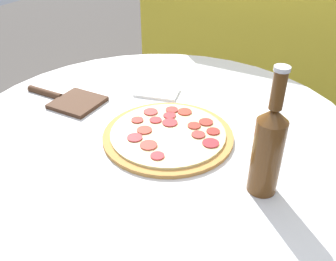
# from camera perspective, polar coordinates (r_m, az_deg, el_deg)

# --- Properties ---
(table) EXTENTS (1.07, 1.07, 0.78)m
(table) POSITION_cam_1_polar(r_m,az_deg,el_deg) (1.11, -1.42, -8.23)
(table) COLOR silver
(table) RESTS_ON ground_plane
(fence_panel) EXTENTS (1.38, 0.04, 1.50)m
(fence_panel) POSITION_cam_1_polar(r_m,az_deg,el_deg) (1.87, 14.88, 14.39)
(fence_panel) COLOR gold
(fence_panel) RESTS_ON ground_plane
(pizza) EXTENTS (0.33, 0.33, 0.02)m
(pizza) POSITION_cam_1_polar(r_m,az_deg,el_deg) (0.95, 0.02, -0.58)
(pizza) COLOR #B77F3D
(pizza) RESTS_ON table
(beer_bottle) EXTENTS (0.06, 0.06, 0.28)m
(beer_bottle) POSITION_cam_1_polar(r_m,az_deg,el_deg) (0.76, 15.01, -2.51)
(beer_bottle) COLOR #563314
(beer_bottle) RESTS_ON table
(pizza_paddle) EXTENTS (0.26, 0.13, 0.02)m
(pizza_paddle) POSITION_cam_1_polar(r_m,az_deg,el_deg) (1.15, -14.81, 4.46)
(pizza_paddle) COLOR #422819
(pizza_paddle) RESTS_ON table
(napkin) EXTENTS (0.15, 0.11, 0.01)m
(napkin) POSITION_cam_1_polar(r_m,az_deg,el_deg) (1.16, -1.70, 5.79)
(napkin) COLOR white
(napkin) RESTS_ON table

